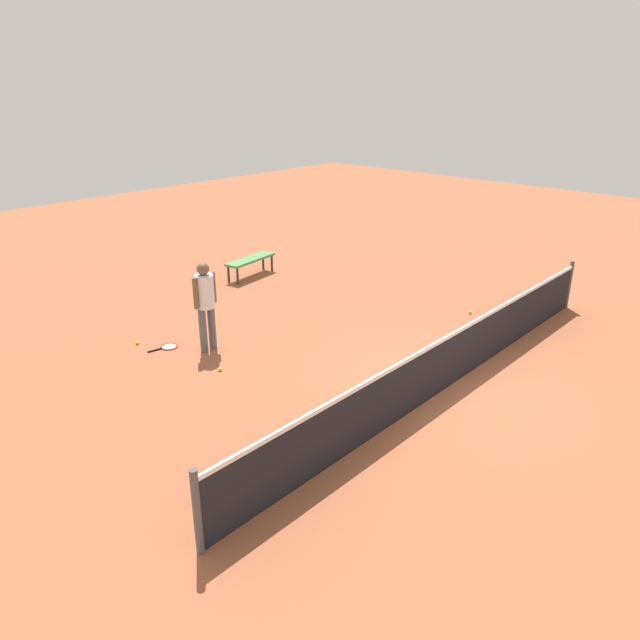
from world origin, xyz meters
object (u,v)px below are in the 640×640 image
object	(u,v)px
tennis_ball_near_player	(275,456)
courtside_bench	(250,261)
tennis_ball_baseline	(220,369)
tennis_ball_by_net	(470,312)
tennis_ball_midcourt	(137,343)
tennis_racket_near_player	(168,347)
player_near_side	(205,299)

from	to	relation	value
tennis_ball_near_player	courtside_bench	size ratio (longest dim) A/B	0.04
tennis_ball_baseline	courtside_bench	size ratio (longest dim) A/B	0.04
tennis_ball_by_net	tennis_ball_midcourt	size ratio (longest dim) A/B	1.00
tennis_ball_midcourt	tennis_ball_baseline	world-z (taller)	same
tennis_ball_by_net	tennis_ball_baseline	size ratio (longest dim) A/B	1.00
tennis_racket_near_player	tennis_ball_midcourt	bearing A→B (deg)	-60.36
tennis_racket_near_player	tennis_ball_by_net	xyz separation A→B (m)	(-5.43, 3.35, 0.02)
player_near_side	tennis_racket_near_player	distance (m)	1.28
tennis_ball_by_net	tennis_ball_midcourt	world-z (taller)	same
player_near_side	courtside_bench	xyz separation A→B (m)	(-3.50, -2.78, -0.59)
player_near_side	tennis_ball_by_net	bearing A→B (deg)	151.36
tennis_ball_midcourt	player_near_side	bearing A→B (deg)	123.34
player_near_side	courtside_bench	world-z (taller)	player_near_side
tennis_ball_baseline	tennis_ball_midcourt	bearing A→B (deg)	-80.01
player_near_side	tennis_ball_baseline	world-z (taller)	player_near_side
tennis_ball_by_net	tennis_ball_midcourt	bearing A→B (deg)	-34.21
player_near_side	tennis_ball_near_player	xyz separation A→B (m)	(1.55, 3.42, -0.98)
tennis_racket_near_player	tennis_ball_near_player	size ratio (longest dim) A/B	9.16
player_near_side	tennis_racket_near_player	world-z (taller)	player_near_side
tennis_ball_baseline	tennis_ball_by_net	bearing A→B (deg)	161.02
tennis_ball_midcourt	tennis_ball_by_net	bearing A→B (deg)	145.79
tennis_ball_near_player	courtside_bench	world-z (taller)	courtside_bench
tennis_ball_by_net	tennis_racket_near_player	bearing A→B (deg)	-31.69
tennis_ball_baseline	courtside_bench	bearing A→B (deg)	-137.26
tennis_ball_baseline	tennis_ball_near_player	bearing A→B (deg)	66.40
tennis_racket_near_player	courtside_bench	xyz separation A→B (m)	(-3.98, -2.13, 0.40)
tennis_ball_midcourt	courtside_bench	distance (m)	4.59
tennis_racket_near_player	courtside_bench	bearing A→B (deg)	-151.82
tennis_racket_near_player	tennis_ball_baseline	xyz separation A→B (m)	(-0.05, 1.50, 0.02)
player_near_side	tennis_ball_midcourt	size ratio (longest dim) A/B	25.76
tennis_ball_by_net	player_near_side	bearing A→B (deg)	-28.64
tennis_racket_near_player	tennis_ball_baseline	size ratio (longest dim) A/B	9.16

